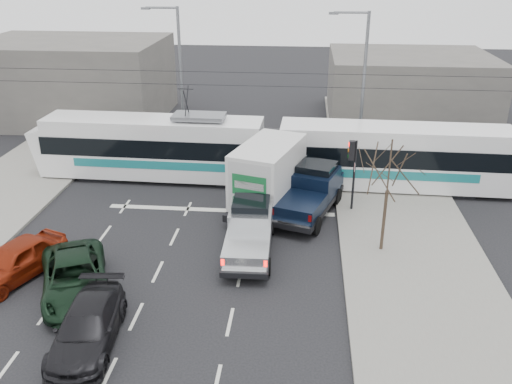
# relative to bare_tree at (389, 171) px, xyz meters

# --- Properties ---
(ground) EXTENTS (120.00, 120.00, 0.00)m
(ground) POSITION_rel_bare_tree_xyz_m (-7.60, -2.50, -3.79)
(ground) COLOR black
(ground) RESTS_ON ground
(sidewalk_right) EXTENTS (6.00, 60.00, 0.15)m
(sidewalk_right) POSITION_rel_bare_tree_xyz_m (1.40, -2.50, -3.72)
(sidewalk_right) COLOR gray
(sidewalk_right) RESTS_ON ground
(rails) EXTENTS (60.00, 1.60, 0.03)m
(rails) POSITION_rel_bare_tree_xyz_m (-7.60, 7.50, -3.78)
(rails) COLOR #33302D
(rails) RESTS_ON ground
(building_left) EXTENTS (14.00, 10.00, 6.00)m
(building_left) POSITION_rel_bare_tree_xyz_m (-21.60, 19.50, -0.79)
(building_left) COLOR #68635E
(building_left) RESTS_ON ground
(building_right) EXTENTS (12.00, 10.00, 5.00)m
(building_right) POSITION_rel_bare_tree_xyz_m (4.40, 21.50, -1.29)
(building_right) COLOR #68635E
(building_right) RESTS_ON ground
(bare_tree) EXTENTS (2.40, 2.40, 5.00)m
(bare_tree) POSITION_rel_bare_tree_xyz_m (0.00, 0.00, 0.00)
(bare_tree) COLOR #47382B
(bare_tree) RESTS_ON ground
(traffic_signal) EXTENTS (0.44, 0.44, 3.60)m
(traffic_signal) POSITION_rel_bare_tree_xyz_m (-1.13, 4.00, -1.05)
(traffic_signal) COLOR black
(traffic_signal) RESTS_ON ground
(street_lamp_near) EXTENTS (2.38, 0.25, 9.00)m
(street_lamp_near) POSITION_rel_bare_tree_xyz_m (-0.29, 11.50, 1.32)
(street_lamp_near) COLOR slate
(street_lamp_near) RESTS_ON ground
(street_lamp_far) EXTENTS (2.38, 0.25, 9.00)m
(street_lamp_far) POSITION_rel_bare_tree_xyz_m (-11.79, 13.50, 1.32)
(street_lamp_far) COLOR slate
(street_lamp_far) RESTS_ON ground
(catenary) EXTENTS (60.00, 0.20, 7.00)m
(catenary) POSITION_rel_bare_tree_xyz_m (-7.60, 7.50, 0.09)
(catenary) COLOR black
(catenary) RESTS_ON ground
(tram) EXTENTS (25.80, 3.25, 5.26)m
(tram) POSITION_rel_bare_tree_xyz_m (-5.36, 7.40, -1.93)
(tram) COLOR white
(tram) RESTS_ON ground
(silver_pickup) EXTENTS (2.09, 5.58, 2.01)m
(silver_pickup) POSITION_rel_bare_tree_xyz_m (-5.72, -0.23, -2.79)
(silver_pickup) COLOR black
(silver_pickup) RESTS_ON ground
(box_truck) EXTENTS (4.37, 7.39, 3.50)m
(box_truck) POSITION_rel_bare_tree_xyz_m (-5.05, 4.37, -2.07)
(box_truck) COLOR black
(box_truck) RESTS_ON ground
(navy_pickup) EXTENTS (3.69, 5.95, 2.36)m
(navy_pickup) POSITION_rel_bare_tree_xyz_m (-3.06, 3.69, -2.63)
(navy_pickup) COLOR black
(navy_pickup) RESTS_ON ground
(green_car) EXTENTS (4.32, 5.71, 1.44)m
(green_car) POSITION_rel_bare_tree_xyz_m (-11.96, -4.30, -3.07)
(green_car) COLOR black
(green_car) RESTS_ON ground
(red_car) EXTENTS (3.33, 4.80, 1.52)m
(red_car) POSITION_rel_bare_tree_xyz_m (-14.79, -3.38, -3.03)
(red_car) COLOR maroon
(red_car) RESTS_ON ground
(dark_car) EXTENTS (2.37, 4.83, 1.35)m
(dark_car) POSITION_rel_bare_tree_xyz_m (-10.40, -7.08, -3.12)
(dark_car) COLOR black
(dark_car) RESTS_ON ground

